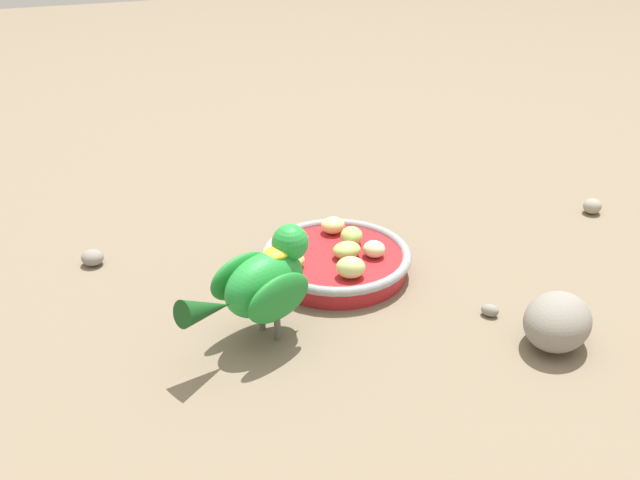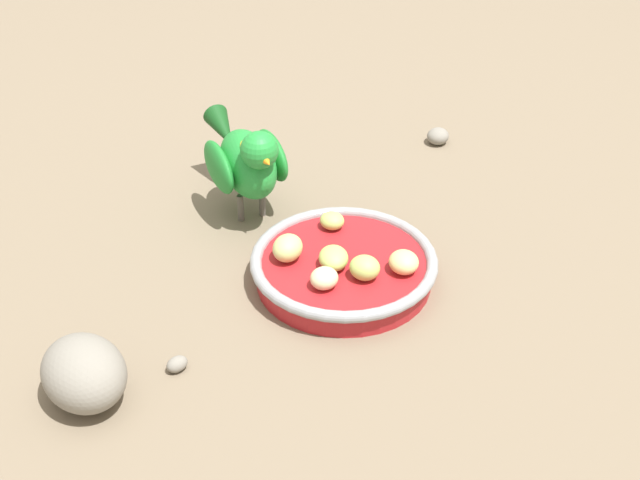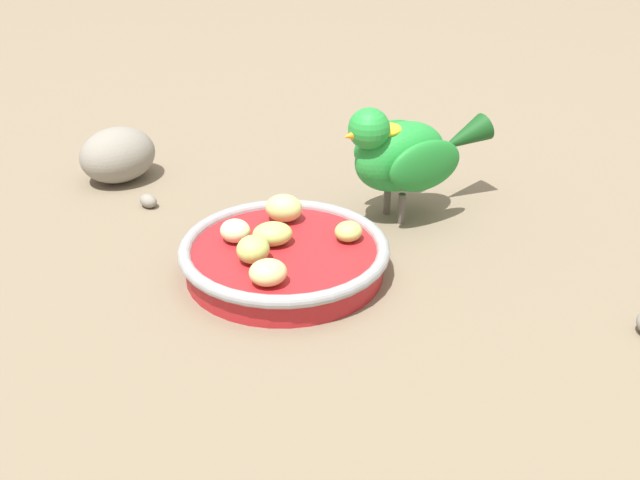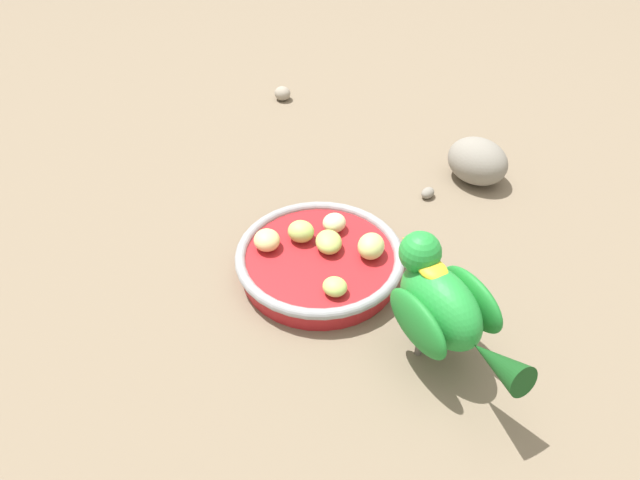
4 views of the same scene
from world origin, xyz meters
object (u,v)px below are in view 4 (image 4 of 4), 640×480
at_px(apple_piece_0, 301,233).
at_px(apple_piece_2, 335,287).
at_px(apple_piece_3, 329,242).
at_px(rock_large, 477,161).
at_px(pebble_1, 428,193).
at_px(parrot, 443,305).
at_px(apple_piece_5, 334,223).
at_px(pebble_0, 282,93).
at_px(feeding_bowl, 322,260).
at_px(apple_piece_1, 371,246).
at_px(apple_piece_4, 267,240).

bearing_deg(apple_piece_0, apple_piece_2, -69.12).
relative_size(apple_piece_3, rock_large, 0.42).
xyz_separation_m(rock_large, pebble_1, (-0.07, -0.04, -0.02)).
bearing_deg(apple_piece_3, pebble_1, 41.71).
xyz_separation_m(apple_piece_3, parrot, (0.09, -0.13, 0.03)).
xyz_separation_m(apple_piece_2, apple_piece_5, (0.01, 0.10, 0.00)).
bearing_deg(rock_large, apple_piece_0, -148.96).
distance_m(parrot, pebble_0, 0.56).
xyz_separation_m(apple_piece_5, rock_large, (0.20, 0.13, -0.01)).
distance_m(apple_piece_5, pebble_1, 0.16).
xyz_separation_m(apple_piece_2, pebble_0, (-0.05, 0.47, -0.02)).
bearing_deg(rock_large, pebble_0, 136.65).
bearing_deg(pebble_1, feeding_bowl, -137.83).
relative_size(parrot, pebble_0, 5.96).
bearing_deg(apple_piece_5, parrot, -62.43).
height_order(apple_piece_1, rock_large, rock_large).
bearing_deg(rock_large, apple_piece_1, -133.57).
bearing_deg(apple_piece_2, pebble_0, 96.18).
height_order(parrot, pebble_1, parrot).
distance_m(apple_piece_0, pebble_1, 0.20).
bearing_deg(feeding_bowl, pebble_1, 42.17).
relative_size(apple_piece_0, apple_piece_5, 1.08).
relative_size(feeding_bowl, apple_piece_2, 7.21).
height_order(apple_piece_5, parrot, parrot).
relative_size(apple_piece_3, pebble_0, 1.28).
relative_size(feeding_bowl, parrot, 1.13).
distance_m(apple_piece_1, apple_piece_4, 0.12).
distance_m(pebble_0, pebble_1, 0.34).
height_order(apple_piece_2, pebble_1, apple_piece_2).
relative_size(feeding_bowl, apple_piece_4, 5.90).
bearing_deg(parrot, apple_piece_1, -3.17).
distance_m(apple_piece_3, apple_piece_5, 0.03).
distance_m(apple_piece_1, apple_piece_5, 0.06).
bearing_deg(feeding_bowl, apple_piece_1, -3.01).
relative_size(apple_piece_4, apple_piece_5, 1.14).
xyz_separation_m(apple_piece_0, rock_large, (0.24, 0.14, -0.01)).
xyz_separation_m(apple_piece_4, parrot, (0.16, -0.14, 0.03)).
xyz_separation_m(apple_piece_3, pebble_0, (-0.05, 0.40, -0.02)).
xyz_separation_m(apple_piece_1, apple_piece_5, (-0.04, 0.05, -0.00)).
relative_size(apple_piece_3, pebble_1, 1.75).
relative_size(feeding_bowl, apple_piece_1, 5.36).
relative_size(feeding_bowl, pebble_1, 9.21).
relative_size(apple_piece_2, parrot, 0.16).
xyz_separation_m(apple_piece_1, apple_piece_4, (-0.11, 0.02, -0.00)).
bearing_deg(apple_piece_1, pebble_1, 55.64).
relative_size(apple_piece_0, apple_piece_3, 0.84).
relative_size(rock_large, pebble_1, 4.14).
bearing_deg(apple_piece_5, apple_piece_1, -50.95).
relative_size(feeding_bowl, pebble_0, 6.73).
distance_m(apple_piece_4, pebble_0, 0.40).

